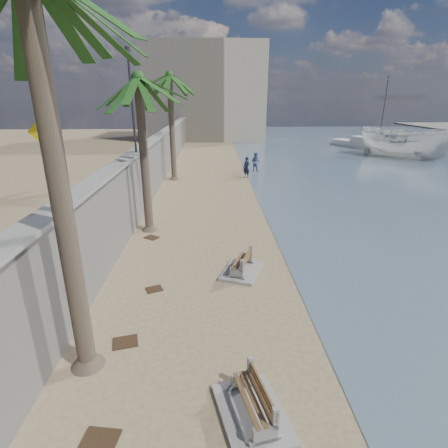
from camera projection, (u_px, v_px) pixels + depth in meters
name	position (u px, v px, depth m)	size (l,w,h in m)	color
ground_plane	(252.00, 360.00, 9.02)	(140.00, 140.00, 0.00)	#967F5C
seawall	(158.00, 161.00, 27.04)	(0.45, 70.00, 3.50)	gray
wall_cap	(156.00, 137.00, 26.43)	(0.80, 70.00, 0.12)	gray
end_building	(205.00, 93.00, 55.40)	(18.00, 12.00, 14.00)	#B7AA93
bench_near	(253.00, 403.00, 7.31)	(1.74, 2.19, 0.81)	gray
bench_far	(241.00, 264.00, 13.41)	(1.86, 2.22, 0.79)	gray
palm_mid	(138.00, 80.00, 15.39)	(5.00, 5.00, 8.10)	brown
palm_back	(169.00, 77.00, 26.09)	(5.00, 5.00, 8.86)	brown
pedestrian_sign	(47.00, 151.00, 8.51)	(0.78, 0.07, 2.40)	#2D2D33
streetlight	(131.00, 92.00, 17.86)	(0.28, 0.28, 5.12)	#2D2D33
person_a	(247.00, 166.00, 29.07)	(0.72, 0.49, 2.01)	#121833
person_b	(255.00, 161.00, 31.78)	(0.91, 0.70, 1.89)	#496498
boat_cruiser	(406.00, 141.00, 38.47)	(3.87, 3.98, 4.55)	silver
yacht_near	(390.00, 144.00, 48.11)	(12.29, 3.44, 1.50)	silver
yacht_far	(358.00, 145.00, 46.96)	(8.25, 2.31, 1.50)	silver
sailboat_west	(380.00, 136.00, 58.02)	(5.66, 6.52, 9.74)	silver
debris_a	(96.00, 448.00, 6.73)	(0.89, 0.71, 0.03)	#382616
debris_b	(125.00, 342.00, 9.65)	(0.67, 0.54, 0.03)	#382616
debris_c	(152.00, 237.00, 16.84)	(0.64, 0.52, 0.03)	#382616
debris_d	(154.00, 289.00, 12.31)	(0.56, 0.45, 0.03)	#382616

